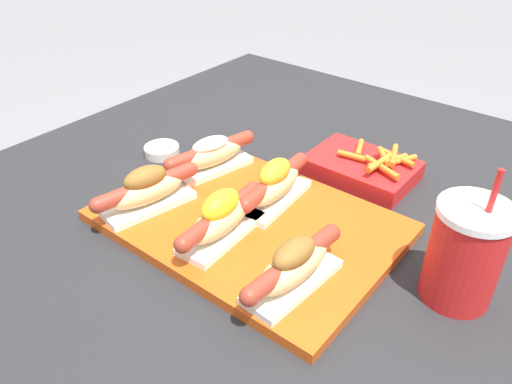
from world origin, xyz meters
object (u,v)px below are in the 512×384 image
object	(u,v)px
hot_dog_1	(221,218)
hot_dog_0	(147,190)
serving_tray	(248,222)
sauce_bowl	(162,150)
hot_dog_2	(293,266)
fries_basket	(363,167)
hot_dog_4	(275,184)
hot_dog_3	(211,154)
drink_cup	(465,253)

from	to	relation	value
hot_dog_1	hot_dog_0	bearing A→B (deg)	-173.05
serving_tray	sauce_bowl	xyz separation A→B (m)	(-0.29, 0.08, 0.00)
hot_dog_2	fries_basket	size ratio (longest dim) A/B	1.01
hot_dog_1	hot_dog_4	distance (m)	0.13
hot_dog_3	hot_dog_1	bearing A→B (deg)	-42.62
hot_dog_0	hot_dog_2	bearing A→B (deg)	-0.21
hot_dog_2	sauce_bowl	bearing A→B (deg)	160.10
hot_dog_0	sauce_bowl	bearing A→B (deg)	132.33
serving_tray	hot_dog_1	bearing A→B (deg)	-91.07
hot_dog_1	fries_basket	bearing A→B (deg)	77.70
hot_dog_3	sauce_bowl	size ratio (longest dim) A/B	2.72
hot_dog_0	hot_dog_4	world-z (taller)	hot_dog_4
serving_tray	hot_dog_0	distance (m)	0.18
hot_dog_2	fries_basket	bearing A→B (deg)	102.76
hot_dog_1	serving_tray	bearing A→B (deg)	88.93
hot_dog_2	hot_dog_1	bearing A→B (deg)	172.58
hot_dog_2	sauce_bowl	world-z (taller)	hot_dog_2
hot_dog_1	fries_basket	size ratio (longest dim) A/B	1.01
hot_dog_3	hot_dog_4	xyz separation A→B (m)	(0.16, -0.01, 0.00)
hot_dog_1	fries_basket	xyz separation A→B (m)	(0.07, 0.32, -0.03)
hot_dog_0	hot_dog_3	bearing A→B (deg)	90.51
hot_dog_1	sauce_bowl	world-z (taller)	hot_dog_1
hot_dog_1	hot_dog_3	xyz separation A→B (m)	(-0.15, 0.14, -0.00)
hot_dog_0	hot_dog_4	size ratio (longest dim) A/B	0.98
serving_tray	hot_dog_2	bearing A→B (deg)	-29.39
hot_dog_2	hot_dog_3	size ratio (longest dim) A/B	1.02
hot_dog_0	fries_basket	bearing A→B (deg)	57.22
hot_dog_2	hot_dog_3	xyz separation A→B (m)	(-0.30, 0.16, -0.00)
hot_dog_2	fries_basket	world-z (taller)	hot_dog_2
hot_dog_3	fries_basket	size ratio (longest dim) A/B	0.99
serving_tray	drink_cup	distance (m)	0.33
serving_tray	hot_dog_0	xyz separation A→B (m)	(-0.15, -0.08, 0.04)
hot_dog_2	drink_cup	xyz separation A→B (m)	(0.18, 0.14, 0.02)
hot_dog_2	hot_dog_4	distance (m)	0.20
hot_dog_4	hot_dog_2	bearing A→B (deg)	-45.94
hot_dog_1	hot_dog_4	size ratio (longest dim) A/B	1.00
hot_dog_0	hot_dog_2	xyz separation A→B (m)	(0.30, -0.00, -0.00)
serving_tray	drink_cup	xyz separation A→B (m)	(0.32, 0.06, 0.07)
hot_dog_4	drink_cup	world-z (taller)	drink_cup
fries_basket	hot_dog_3	bearing A→B (deg)	-140.19
hot_dog_3	drink_cup	distance (m)	0.47
serving_tray	hot_dog_4	bearing A→B (deg)	86.05
hot_dog_0	drink_cup	distance (m)	0.49
hot_dog_4	fries_basket	size ratio (longest dim) A/B	1.01
serving_tray	hot_dog_1	world-z (taller)	hot_dog_1
hot_dog_3	sauce_bowl	distance (m)	0.15
drink_cup	hot_dog_4	bearing A→B (deg)	178.91
hot_dog_1	hot_dog_4	world-z (taller)	hot_dog_1
serving_tray	hot_dog_4	world-z (taller)	hot_dog_4
sauce_bowl	fries_basket	distance (m)	0.41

